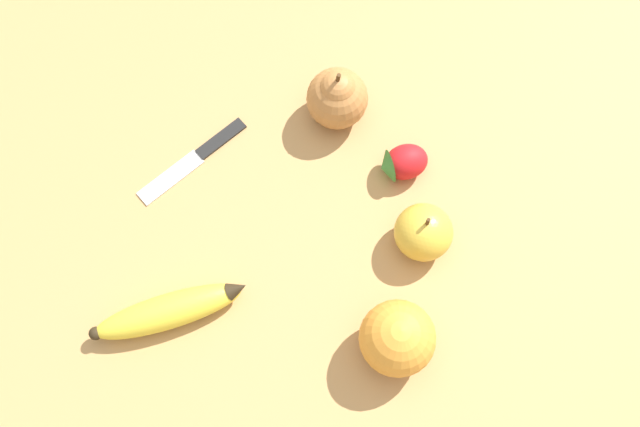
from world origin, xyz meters
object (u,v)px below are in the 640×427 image
orange (397,338)px  paring_knife (197,157)px  apple (423,232)px  strawberry (403,163)px  banana (170,311)px  pear (337,97)px

orange → paring_knife: orange is taller
paring_knife → apple: bearing=-152.8°
orange → apple: (0.13, -0.00, -0.01)m
strawberry → orange: bearing=69.8°
banana → strawberry: bearing=16.5°
apple → paring_knife: size_ratio=0.53×
banana → orange: (0.03, -0.26, 0.02)m
banana → orange: 0.26m
banana → apple: apple is taller
apple → banana: bearing=121.4°
banana → pear: 0.33m
banana → strawberry: size_ratio=2.37×
orange → paring_knife: size_ratio=0.60×
orange → pear: (0.28, 0.14, -0.00)m
pear → orange: bearing=-153.8°
apple → paring_knife: bearing=82.6°
apple → paring_knife: (0.04, 0.30, -0.03)m
orange → pear: pear is taller
orange → pear: size_ratio=0.89×
banana → paring_knife: size_ratio=1.20×
pear → banana: bearing=157.9°
strawberry → banana: bearing=18.1°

